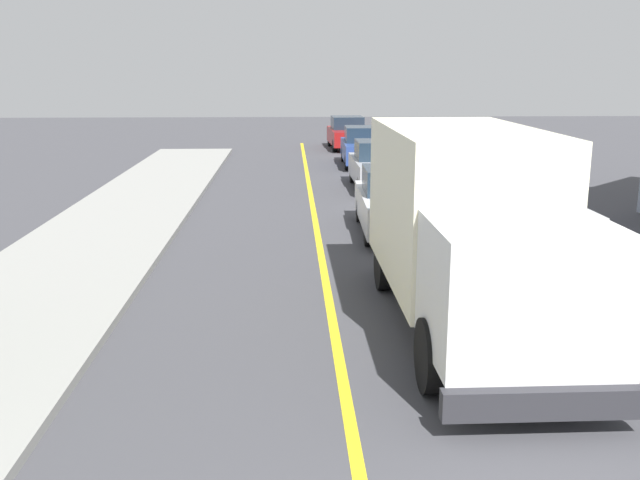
{
  "coord_description": "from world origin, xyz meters",
  "views": [
    {
      "loc": [
        -0.7,
        -2.94,
        4.18
      ],
      "look_at": [
        -0.21,
        8.69,
        1.4
      ],
      "focal_mm": 40.76,
      "sensor_mm": 36.0,
      "label": 1
    }
  ],
  "objects_px": {
    "box_truck": "(467,220)",
    "parked_car_near": "(395,202)",
    "parked_van_across": "(533,210)",
    "parked_car_far": "(364,147)",
    "parked_car_furthest": "(347,133)",
    "parked_car_mid": "(379,166)"
  },
  "relations": [
    {
      "from": "parked_car_near",
      "to": "parked_car_mid",
      "type": "distance_m",
      "value": 7.0
    },
    {
      "from": "parked_car_far",
      "to": "parked_car_furthest",
      "type": "distance_m",
      "value": 6.7
    },
    {
      "from": "box_truck",
      "to": "parked_car_near",
      "type": "xyz_separation_m",
      "value": [
        -0.16,
        6.87,
        -0.97
      ]
    },
    {
      "from": "parked_car_mid",
      "to": "parked_car_furthest",
      "type": "relative_size",
      "value": 0.99
    },
    {
      "from": "box_truck",
      "to": "parked_car_far",
      "type": "bearing_deg",
      "value": 88.98
    },
    {
      "from": "box_truck",
      "to": "parked_car_furthest",
      "type": "xyz_separation_m",
      "value": [
        0.17,
        26.67,
        -0.97
      ]
    },
    {
      "from": "box_truck",
      "to": "parked_car_far",
      "type": "relative_size",
      "value": 1.62
    },
    {
      "from": "parked_car_near",
      "to": "parked_car_furthest",
      "type": "xyz_separation_m",
      "value": [
        0.33,
        19.8,
        0.0
      ]
    },
    {
      "from": "parked_car_far",
      "to": "parked_van_across",
      "type": "bearing_deg",
      "value": -79.42
    },
    {
      "from": "parked_car_far",
      "to": "parked_van_across",
      "type": "height_order",
      "value": "same"
    },
    {
      "from": "parked_car_mid",
      "to": "parked_car_furthest",
      "type": "bearing_deg",
      "value": 90.47
    },
    {
      "from": "parked_car_mid",
      "to": "parked_van_across",
      "type": "bearing_deg",
      "value": -71.43
    },
    {
      "from": "parked_car_furthest",
      "to": "parked_van_across",
      "type": "height_order",
      "value": "same"
    },
    {
      "from": "parked_car_mid",
      "to": "parked_van_across",
      "type": "xyz_separation_m",
      "value": [
        2.75,
        -8.2,
        0.0
      ]
    },
    {
      "from": "box_truck",
      "to": "parked_car_near",
      "type": "distance_m",
      "value": 6.94
    },
    {
      "from": "parked_car_mid",
      "to": "parked_car_far",
      "type": "relative_size",
      "value": 0.99
    },
    {
      "from": "parked_car_near",
      "to": "parked_car_far",
      "type": "xyz_separation_m",
      "value": [
        0.51,
        13.11,
        0.0
      ]
    },
    {
      "from": "parked_car_far",
      "to": "parked_car_furthest",
      "type": "bearing_deg",
      "value": 91.57
    },
    {
      "from": "parked_van_across",
      "to": "parked_car_mid",
      "type": "bearing_deg",
      "value": 108.57
    },
    {
      "from": "box_truck",
      "to": "parked_car_furthest",
      "type": "relative_size",
      "value": 1.61
    },
    {
      "from": "parked_car_mid",
      "to": "parked_car_furthest",
      "type": "height_order",
      "value": "same"
    },
    {
      "from": "parked_car_near",
      "to": "parked_van_across",
      "type": "relative_size",
      "value": 1.01
    }
  ]
}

